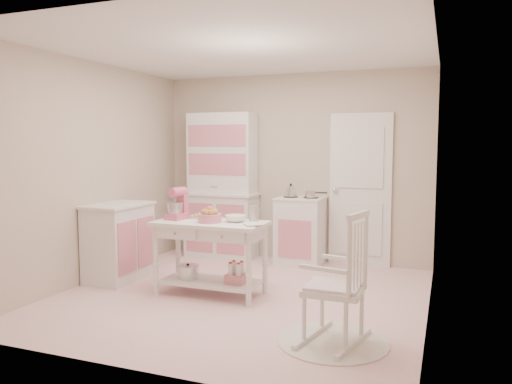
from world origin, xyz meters
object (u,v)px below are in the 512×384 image
Objects in this scene: work_table at (211,258)px; stand_mixer at (177,204)px; stove at (300,231)px; bread_basket at (210,218)px; base_cabinet at (119,242)px; hutch at (221,185)px; rocking_chair at (334,277)px.

stand_mixer reaches higher than work_table.
stove reaches higher than bread_basket.
hutch is at bearing 67.95° from base_cabinet.
stove is 1.96m from stand_mixer.
bread_basket is (-1.51, 0.78, 0.30)m from rocking_chair.
hutch is 1.89× the size of rocking_chair.
rocking_chair reaches higher than stove.
hutch reaches higher than rocking_chair.
rocking_chair is at bearing -16.09° from stand_mixer.
bread_basket is (0.02, -0.05, 0.45)m from work_table.
work_table is 0.71m from stand_mixer.
stand_mixer reaches higher than rocking_chair.
stand_mixer is at bearing 170.96° from bread_basket.
work_table is (0.67, -1.71, -0.64)m from hutch.
base_cabinet is 1.39m from bread_basket.
work_table is 4.80× the size of bread_basket.
bread_basket reaches higher than work_table.
hutch reaches higher than base_cabinet.
bread_basket is at bearing -1.48° from stand_mixer.
hutch reaches higher than stand_mixer.
hutch is at bearing 105.91° from stand_mixer.
work_table is 0.45m from bread_basket.
stove is 2.68m from rocking_chair.
stand_mixer is 1.36× the size of bread_basket.
stand_mixer is at bearing 167.95° from rocking_chair.
stand_mixer reaches higher than base_cabinet.
rocking_chair reaches higher than base_cabinet.
bread_basket is at bearing -68.20° from work_table.
rocking_chair is 2.16m from stand_mixer.
stove is 1.00× the size of base_cabinet.
base_cabinet reaches higher than bread_basket.
stand_mixer is (-0.42, 0.02, 0.57)m from work_table.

